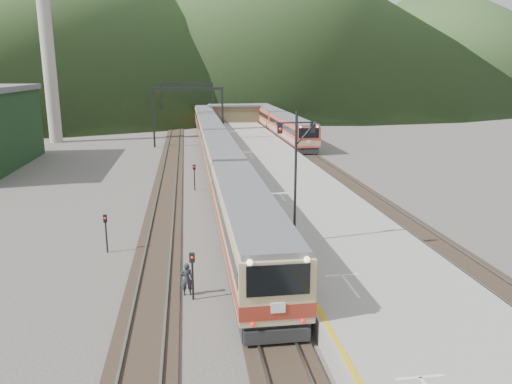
{
  "coord_description": "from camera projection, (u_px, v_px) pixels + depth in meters",
  "views": [
    {
      "loc": [
        -3.13,
        -13.62,
        10.3
      ],
      "look_at": [
        1.51,
        19.75,
        2.0
      ],
      "focal_mm": 35.0,
      "sensor_mm": 36.0,
      "label": 1
    }
  ],
  "objects": [
    {
      "name": "smokestack",
      "position": [
        46.0,
        35.0,
        69.07
      ],
      "size": [
        1.8,
        1.8,
        30.0
      ],
      "primitive_type": "cylinder",
      "color": "#9E998E",
      "rests_on": "ground"
    },
    {
      "name": "hill_a",
      "position": [
        83.0,
        15.0,
        186.17
      ],
      "size": [
        180.0,
        180.0,
        60.0
      ],
      "primitive_type": "cone",
      "color": "#2B451D",
      "rests_on": "ground"
    },
    {
      "name": "main_train",
      "position": [
        215.0,
        145.0,
        56.46
      ],
      "size": [
        2.89,
        79.19,
        3.53
      ],
      "color": "tan",
      "rests_on": "track_main"
    },
    {
      "name": "worker",
      "position": [
        187.0,
        279.0,
        23.24
      ],
      "size": [
        0.59,
        0.39,
        1.59
      ],
      "primitive_type": "imported",
      "rotation": [
        0.0,
        0.0,
        3.16
      ],
      "color": "#222933",
      "rests_on": "ground"
    },
    {
      "name": "short_signal_a",
      "position": [
        192.0,
        270.0,
        22.6
      ],
      "size": [
        0.26,
        0.22,
        2.27
      ],
      "color": "black",
      "rests_on": "ground"
    },
    {
      "name": "signal_mast",
      "position": [
        296.0,
        164.0,
        26.6
      ],
      "size": [
        2.2,
        0.34,
        7.19
      ],
      "color": "black",
      "rests_on": "platform"
    },
    {
      "name": "short_signal_c",
      "position": [
        106.0,
        228.0,
        28.51
      ],
      "size": [
        0.24,
        0.2,
        2.27
      ],
      "color": "black",
      "rests_on": "ground"
    },
    {
      "name": "platform",
      "position": [
        270.0,
        164.0,
        53.16
      ],
      "size": [
        8.0,
        100.0,
        1.0
      ],
      "primitive_type": "cube",
      "color": "gray",
      "rests_on": "ground"
    },
    {
      "name": "station_shed",
      "position": [
        234.0,
        113.0,
        91.13
      ],
      "size": [
        9.4,
        4.4,
        3.1
      ],
      "color": "brown",
      "rests_on": "platform"
    },
    {
      "name": "track_main",
      "position": [
        217.0,
        166.0,
        54.43
      ],
      "size": [
        2.6,
        200.0,
        0.23
      ],
      "color": "black",
      "rests_on": "ground"
    },
    {
      "name": "gantry_near",
      "position": [
        188.0,
        105.0,
        67.16
      ],
      "size": [
        9.55,
        0.25,
        8.0
      ],
      "color": "black",
      "rests_on": "ground"
    },
    {
      "name": "track_far",
      "position": [
        170.0,
        167.0,
        53.76
      ],
      "size": [
        2.6,
        200.0,
        0.23
      ],
      "color": "black",
      "rests_on": "ground"
    },
    {
      "name": "short_signal_b",
      "position": [
        194.0,
        174.0,
        43.37
      ],
      "size": [
        0.26,
        0.23,
        2.27
      ],
      "color": "black",
      "rests_on": "ground"
    },
    {
      "name": "hill_c",
      "position": [
        434.0,
        36.0,
        226.69
      ],
      "size": [
        160.0,
        160.0,
        50.0
      ],
      "primitive_type": "cone",
      "color": "#2B451D",
      "rests_on": "ground"
    },
    {
      "name": "track_second",
      "position": [
        319.0,
        163.0,
        55.97
      ],
      "size": [
        2.6,
        200.0,
        0.23
      ],
      "color": "black",
      "rests_on": "ground"
    },
    {
      "name": "second_train",
      "position": [
        278.0,
        122.0,
        80.11
      ],
      "size": [
        3.01,
        40.97,
        3.67
      ],
      "color": "#D2493A",
      "rests_on": "track_second"
    },
    {
      "name": "gantry_far",
      "position": [
        187.0,
        96.0,
        91.2
      ],
      "size": [
        9.55,
        0.25,
        8.0
      ],
      "color": "black",
      "rests_on": "ground"
    },
    {
      "name": "hill_b",
      "position": [
        254.0,
        9.0,
        232.22
      ],
      "size": [
        220.0,
        220.0,
        75.0
      ],
      "primitive_type": "cone",
      "color": "#2B451D",
      "rests_on": "ground"
    }
  ]
}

